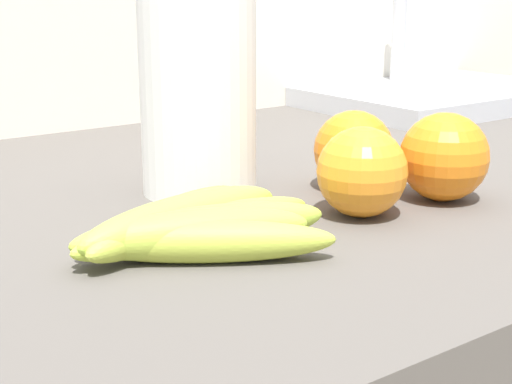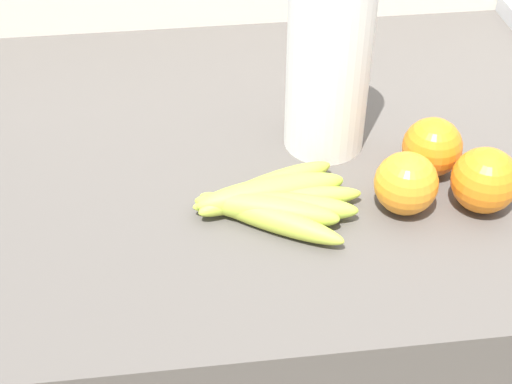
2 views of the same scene
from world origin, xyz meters
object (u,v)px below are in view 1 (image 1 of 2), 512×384
at_px(orange_far_right, 354,150).
at_px(orange_center, 444,157).
at_px(orange_front, 362,172).
at_px(paper_towel_roll, 197,48).
at_px(sink_basin, 440,95).
at_px(banana_bunch, 193,228).

relative_size(orange_far_right, orange_center, 0.95).
bearing_deg(orange_front, paper_towel_roll, 115.58).
bearing_deg(sink_basin, banana_bunch, -152.56).
relative_size(paper_towel_roll, sink_basin, 0.72).
bearing_deg(paper_towel_roll, sink_basin, 20.17).
xyz_separation_m(orange_far_right, orange_center, (0.04, -0.08, 0.00)).
distance_m(orange_center, paper_towel_roll, 0.25).
bearing_deg(paper_towel_roll, orange_far_right, -32.78).
relative_size(orange_far_right, sink_basin, 0.19).
bearing_deg(sink_basin, paper_towel_roll, -159.83).
relative_size(orange_front, orange_far_right, 1.01).
bearing_deg(orange_far_right, orange_front, -128.33).
bearing_deg(banana_bunch, orange_far_right, 14.79).
xyz_separation_m(orange_front, sink_basin, (0.54, 0.38, -0.02)).
height_order(banana_bunch, orange_front, orange_front).
relative_size(orange_front, orange_center, 0.96).
bearing_deg(orange_far_right, sink_basin, 32.49).
height_order(orange_far_right, orange_center, orange_center).
xyz_separation_m(paper_towel_roll, sink_basin, (0.61, 0.22, -0.12)).
height_order(paper_towel_roll, sink_basin, paper_towel_roll).
xyz_separation_m(banana_bunch, orange_front, (0.17, -0.01, 0.02)).
height_order(orange_far_right, paper_towel_roll, paper_towel_roll).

